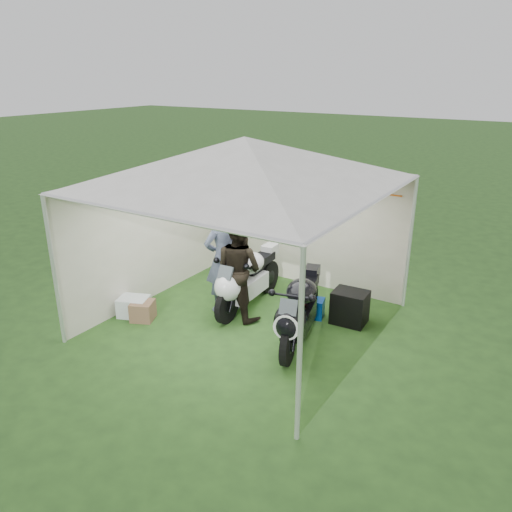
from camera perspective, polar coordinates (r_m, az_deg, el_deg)
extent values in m
plane|color=#26471C|center=(8.28, -1.17, -7.59)|extent=(80.00, 80.00, 0.00)
cylinder|color=silver|center=(7.79, -22.08, -1.72)|extent=(0.06, 0.06, 2.30)
cylinder|color=silver|center=(5.33, 5.03, -10.57)|extent=(0.06, 0.06, 2.30)
cylinder|color=silver|center=(10.46, -4.38, 5.19)|extent=(0.06, 0.06, 2.30)
cylinder|color=silver|center=(8.78, 17.15, 1.33)|extent=(0.06, 0.06, 2.30)
cube|color=beige|center=(9.45, 5.46, 3.49)|extent=(4.00, 0.02, 2.30)
cube|color=beige|center=(9.00, -11.94, 2.27)|extent=(0.02, 4.00, 2.30)
cube|color=beige|center=(6.98, 12.63, -3.17)|extent=(0.02, 4.00, 2.30)
pyramid|color=white|center=(7.41, -1.32, 10.81)|extent=(5.66, 5.66, 0.70)
cube|color=#99A5B7|center=(10.08, -2.93, 8.74)|extent=(0.22, 0.02, 0.28)
cube|color=#99A5B7|center=(9.89, -1.25, 8.53)|extent=(0.22, 0.02, 0.28)
cube|color=#99A5B7|center=(9.71, 0.49, 8.31)|extent=(0.22, 0.01, 0.28)
cube|color=#99A5B7|center=(9.53, 2.30, 8.06)|extent=(0.22, 0.01, 0.28)
cube|color=#99A5B7|center=(10.15, -2.90, 7.08)|extent=(0.22, 0.02, 0.28)
cube|color=#99A5B7|center=(9.96, -1.24, 6.84)|extent=(0.22, 0.01, 0.28)
cube|color=#99A5B7|center=(9.77, 0.49, 6.59)|extent=(0.22, 0.02, 0.28)
cube|color=#99A5B7|center=(9.60, 2.27, 6.32)|extent=(0.22, 0.01, 0.28)
cylinder|color=#D8590C|center=(9.14, 6.67, 8.05)|extent=(3.20, 0.02, 0.02)
cylinder|color=black|center=(8.15, -3.35, -5.69)|extent=(0.13, 0.61, 0.61)
cylinder|color=black|center=(9.27, 1.34, -2.34)|extent=(0.18, 0.61, 0.61)
cube|color=silver|center=(8.63, -1.02, -3.54)|extent=(0.39, 0.98, 0.30)
ellipsoid|color=silver|center=(8.10, -3.02, -3.36)|extent=(0.48, 0.63, 0.51)
ellipsoid|color=silver|center=(8.55, -0.70, -0.83)|extent=(0.48, 0.64, 0.36)
cube|color=black|center=(8.90, 0.60, -0.37)|extent=(0.29, 0.62, 0.14)
cube|color=silver|center=(9.15, 1.60, 0.75)|extent=(0.24, 0.31, 0.18)
cube|color=black|center=(8.88, 0.28, -1.60)|extent=(0.13, 0.56, 0.10)
cube|color=#3F474C|center=(7.90, -3.52, -1.92)|extent=(0.25, 0.16, 0.21)
cylinder|color=black|center=(7.07, 3.66, -10.07)|extent=(0.25, 0.62, 0.61)
cylinder|color=black|center=(8.29, 6.15, -5.29)|extent=(0.30, 0.63, 0.61)
cube|color=black|center=(7.59, 4.94, -7.12)|extent=(0.57, 1.02, 0.30)
ellipsoid|color=black|center=(7.00, 3.93, -7.38)|extent=(0.59, 0.70, 0.51)
ellipsoid|color=black|center=(7.50, 5.22, -4.03)|extent=(0.59, 0.72, 0.36)
cube|color=black|center=(7.89, 5.88, -3.27)|extent=(0.40, 0.66, 0.14)
cube|color=black|center=(8.16, 6.41, -1.84)|extent=(0.29, 0.35, 0.18)
cube|color=maroon|center=(7.87, 5.67, -4.70)|extent=(0.23, 0.57, 0.10)
cube|color=#3F474C|center=(6.77, 3.72, -5.86)|extent=(0.27, 0.20, 0.21)
cylinder|color=white|center=(6.81, 3.46, -8.21)|extent=(0.36, 0.11, 0.37)
cube|color=#0C3DAD|center=(8.45, 6.27, -5.87)|extent=(0.49, 0.37, 0.33)
imported|color=black|center=(8.13, -1.98, -1.46)|extent=(0.92, 0.76, 1.72)
imported|color=slate|center=(8.33, -3.69, -0.31)|extent=(0.74, 0.82, 1.89)
cube|color=black|center=(8.30, 10.66, -5.76)|extent=(0.57, 0.47, 0.55)
cube|color=silver|center=(8.68, -13.78, -5.62)|extent=(0.59, 0.53, 0.33)
cube|color=brown|center=(8.51, -12.82, -6.11)|extent=(0.47, 0.47, 0.32)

